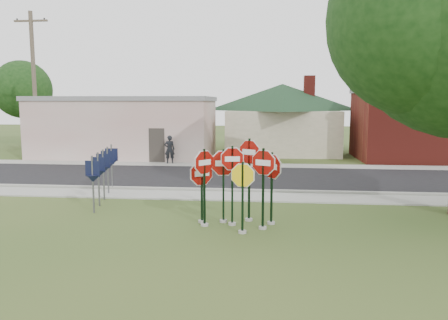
# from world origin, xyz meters

# --- Properties ---
(ground) EXTENTS (120.00, 120.00, 0.00)m
(ground) POSITION_xyz_m (0.00, 0.00, 0.00)
(ground) COLOR #2F4A1C
(ground) RESTS_ON ground
(sidewalk_near) EXTENTS (60.00, 1.60, 0.06)m
(sidewalk_near) POSITION_xyz_m (0.00, 5.50, 0.03)
(sidewalk_near) COLOR gray
(sidewalk_near) RESTS_ON ground
(road) EXTENTS (60.00, 7.00, 0.04)m
(road) POSITION_xyz_m (0.00, 10.00, 0.02)
(road) COLOR black
(road) RESTS_ON ground
(sidewalk_far) EXTENTS (60.00, 1.60, 0.06)m
(sidewalk_far) POSITION_xyz_m (0.00, 14.30, 0.03)
(sidewalk_far) COLOR gray
(sidewalk_far) RESTS_ON ground
(curb) EXTENTS (60.00, 0.20, 0.14)m
(curb) POSITION_xyz_m (0.00, 6.50, 0.07)
(curb) COLOR gray
(curb) RESTS_ON ground
(stop_sign_center) EXTENTS (0.99, 0.24, 2.59)m
(stop_sign_center) POSITION_xyz_m (-0.09, 1.46, 1.59)
(stop_sign_center) COLOR gray
(stop_sign_center) RESTS_ON ground
(stop_sign_yellow) EXTENTS (0.96, 0.24, 2.20)m
(stop_sign_yellow) POSITION_xyz_m (0.28, 0.64, 1.30)
(stop_sign_yellow) COLOR gray
(stop_sign_yellow) RESTS_ON ground
(stop_sign_left) EXTENTS (0.68, 0.79, 2.51)m
(stop_sign_left) POSITION_xyz_m (-0.94, 1.28, 1.54)
(stop_sign_left) COLOR gray
(stop_sign_left) RESTS_ON ground
(stop_sign_right) EXTENTS (0.96, 0.50, 2.57)m
(stop_sign_right) POSITION_xyz_m (0.86, 1.13, 1.59)
(stop_sign_right) COLOR gray
(stop_sign_right) RESTS_ON ground
(stop_sign_back_right) EXTENTS (0.92, 0.60, 2.78)m
(stop_sign_back_right) POSITION_xyz_m (0.40, 2.02, 1.76)
(stop_sign_back_right) COLOR gray
(stop_sign_back_right) RESTS_ON ground
(stop_sign_back_left) EXTENTS (1.11, 0.24, 2.47)m
(stop_sign_back_left) POSITION_xyz_m (-0.40, 1.76, 1.53)
(stop_sign_back_left) COLOR gray
(stop_sign_back_left) RESTS_ON ground
(stop_sign_far_right) EXTENTS (0.75, 0.83, 2.39)m
(stop_sign_far_right) POSITION_xyz_m (1.12, 1.70, 1.47)
(stop_sign_far_right) COLOR gray
(stop_sign_far_right) RESTS_ON ground
(stop_sign_far_left) EXTENTS (0.90, 0.63, 2.14)m
(stop_sign_far_left) POSITION_xyz_m (-1.08, 1.64, 1.28)
(stop_sign_far_left) COLOR gray
(stop_sign_far_left) RESTS_ON ground
(route_sign_row) EXTENTS (1.43, 4.63, 2.00)m
(route_sign_row) POSITION_xyz_m (-5.40, 4.50, 1.22)
(route_sign_row) COLOR #59595E
(route_sign_row) RESTS_ON ground
(building_stucco) EXTENTS (12.20, 6.20, 4.20)m
(building_stucco) POSITION_xyz_m (-9.00, 18.00, 2.15)
(building_stucco) COLOR beige
(building_stucco) RESTS_ON ground
(building_house) EXTENTS (11.60, 11.60, 6.20)m
(building_house) POSITION_xyz_m (2.00, 22.00, 3.65)
(building_house) COLOR beige
(building_house) RESTS_ON ground
(building_brick) EXTENTS (10.20, 6.20, 4.75)m
(building_brick) POSITION_xyz_m (12.00, 18.50, 2.40)
(building_brick) COLOR maroon
(building_brick) RESTS_ON ground
(utility_pole_near) EXTENTS (2.20, 0.26, 9.50)m
(utility_pole_near) POSITION_xyz_m (-14.00, 15.20, 4.97)
(utility_pole_near) COLOR #45372E
(utility_pole_near) RESTS_ON ground
(bg_tree_left) EXTENTS (4.90, 4.90, 7.35)m
(bg_tree_left) POSITION_xyz_m (-20.00, 24.00, 4.88)
(bg_tree_left) COLOR #311F16
(bg_tree_left) RESTS_ON ground
(pedestrian) EXTENTS (0.71, 0.55, 1.74)m
(pedestrian) POSITION_xyz_m (-5.08, 14.55, 0.93)
(pedestrian) COLOR black
(pedestrian) RESTS_ON sidewalk_far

